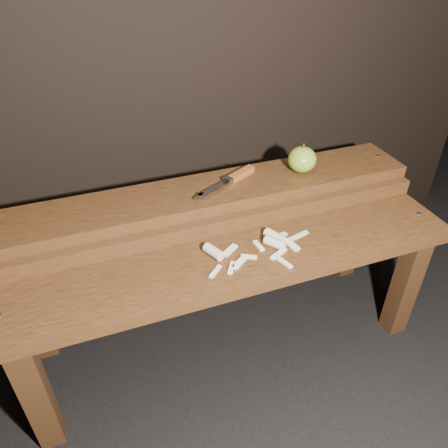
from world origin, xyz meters
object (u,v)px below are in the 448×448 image
object	(u,v)px
bench_rear_tier	(211,214)
knife	(234,178)
apple	(302,159)
bench_front_tier	(240,280)

from	to	relation	value
bench_rear_tier	knife	distance (m)	0.12
apple	knife	distance (m)	0.21
bench_front_tier	knife	distance (m)	0.30
bench_front_tier	apple	bearing A→B (deg)	38.99
apple	knife	xyz separation A→B (m)	(-0.21, 0.02, -0.03)
bench_rear_tier	apple	size ratio (longest dim) A/B	13.63
bench_front_tier	bench_rear_tier	xyz separation A→B (m)	(0.00, 0.23, 0.06)
apple	bench_front_tier	bearing A→B (deg)	-141.01
bench_front_tier	bench_rear_tier	world-z (taller)	bench_rear_tier
bench_rear_tier	bench_front_tier	bearing A→B (deg)	-90.00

